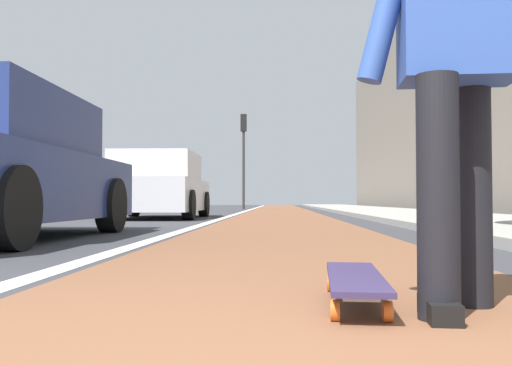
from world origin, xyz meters
The scene contains 9 objects.
ground_plane centered at (10.00, 0.00, 0.00)m, with size 80.00×80.00×0.00m, color #38383D.
bike_lane_paint centered at (24.00, 0.00, 0.00)m, with size 56.00×2.34×0.00m, color brown.
lane_stripe_white centered at (20.00, 1.32, 0.00)m, with size 52.00×0.16×0.01m, color silver.
sidewalk_curb centered at (18.00, -3.34, 0.05)m, with size 52.00×3.20×0.10m, color #9E9B93.
building_facade centered at (22.00, -6.46, 4.73)m, with size 40.00×1.20×9.46m, color gray.
skateboard centered at (1.46, -0.24, 0.09)m, with size 0.85×0.26×0.11m.
skater_person centered at (1.31, -0.58, 0.94)m, with size 0.45×0.72×1.64m.
parked_car_mid centered at (11.82, 2.80, 0.70)m, with size 4.12×2.03×1.47m.
traffic_light centered at (25.28, 1.72, 3.07)m, with size 0.33×0.28×4.46m.
Camera 1 is at (-0.68, 0.05, 0.40)m, focal length 39.00 mm.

